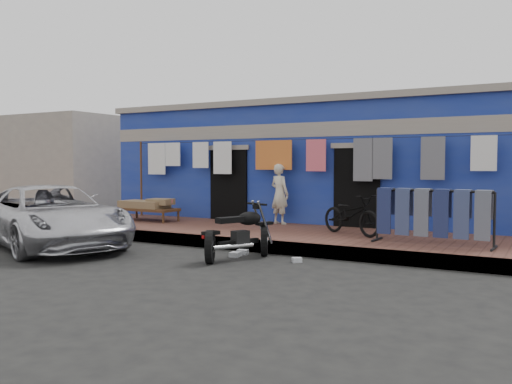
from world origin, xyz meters
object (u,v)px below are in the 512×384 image
object	(u,v)px
car	(51,215)
charpoy	(149,210)
bicycle	(351,210)
motorcycle	(238,232)
seated_person	(280,194)
jeans_rack	(433,216)

from	to	relation	value
car	charpoy	xyz separation A→B (m)	(-0.09, 3.20, -0.14)
car	bicycle	xyz separation A→B (m)	(5.43, 3.08, 0.10)
motorcycle	bicycle	bearing A→B (deg)	84.21
seated_person	charpoy	distance (m)	3.47
car	bicycle	bearing A→B (deg)	-38.62
car	bicycle	world-z (taller)	car
motorcycle	charpoy	size ratio (longest dim) A/B	0.99
seated_person	charpoy	xyz separation A→B (m)	(-3.31, -0.94, -0.46)
motorcycle	charpoy	world-z (taller)	motorcycle
bicycle	jeans_rack	bearing A→B (deg)	-82.53
seated_person	jeans_rack	size ratio (longest dim) A/B	0.67
car	motorcycle	xyz separation A→B (m)	(4.16, 0.62, -0.16)
car	charpoy	distance (m)	3.21
car	seated_person	xyz separation A→B (m)	(3.23, 4.14, 0.32)
bicycle	motorcycle	size ratio (longest dim) A/B	0.97
jeans_rack	motorcycle	bearing A→B (deg)	-148.94
car	seated_person	size ratio (longest dim) A/B	3.19
seated_person	jeans_rack	xyz separation A→B (m)	(3.96, -1.70, -0.21)
car	bicycle	distance (m)	6.24
bicycle	motorcycle	bearing A→B (deg)	179.86
motorcycle	seated_person	bearing A→B (deg)	126.37
seated_person	jeans_rack	distance (m)	4.31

